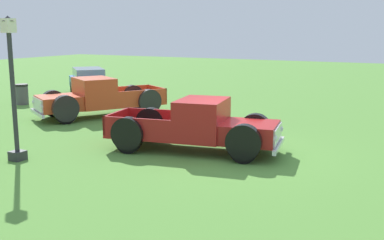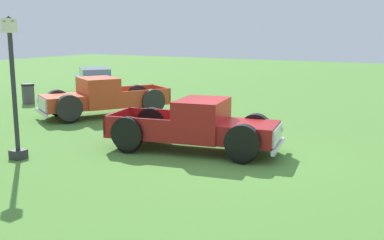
{
  "view_description": "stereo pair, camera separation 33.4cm",
  "coord_description": "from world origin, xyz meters",
  "px_view_note": "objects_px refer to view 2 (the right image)",
  "views": [
    {
      "loc": [
        -11.83,
        -5.13,
        3.44
      ],
      "look_at": [
        -0.19,
        0.99,
        0.9
      ],
      "focal_mm": 44.01,
      "sensor_mm": 36.0,
      "label": 1
    },
    {
      "loc": [
        -11.67,
        -5.42,
        3.44
      ],
      "look_at": [
        -0.19,
        0.99,
        0.9
      ],
      "focal_mm": 44.01,
      "sensor_mm": 36.0,
      "label": 2
    }
  ],
  "objects_px": {
    "pickup_truck_behind_left": "(97,98)",
    "trash_can": "(28,94)",
    "pickup_truck_foreground": "(204,127)",
    "sedan_distant_a": "(95,81)",
    "lamp_post_near": "(13,86)"
  },
  "relations": [
    {
      "from": "pickup_truck_behind_left",
      "to": "trash_can",
      "type": "distance_m",
      "value": 5.1
    },
    {
      "from": "lamp_post_near",
      "to": "trash_can",
      "type": "bearing_deg",
      "value": 46.57
    },
    {
      "from": "pickup_truck_foreground",
      "to": "trash_can",
      "type": "height_order",
      "value": "pickup_truck_foreground"
    },
    {
      "from": "pickup_truck_behind_left",
      "to": "lamp_post_near",
      "type": "bearing_deg",
      "value": -158.9
    },
    {
      "from": "sedan_distant_a",
      "to": "lamp_post_near",
      "type": "distance_m",
      "value": 12.97
    },
    {
      "from": "pickup_truck_foreground",
      "to": "sedan_distant_a",
      "type": "xyz_separation_m",
      "value": [
        7.89,
        10.76,
        0.02
      ]
    },
    {
      "from": "sedan_distant_a",
      "to": "lamp_post_near",
      "type": "bearing_deg",
      "value": -148.49
    },
    {
      "from": "lamp_post_near",
      "to": "sedan_distant_a",
      "type": "bearing_deg",
      "value": 31.51
    },
    {
      "from": "pickup_truck_behind_left",
      "to": "sedan_distant_a",
      "type": "distance_m",
      "value": 6.76
    },
    {
      "from": "sedan_distant_a",
      "to": "trash_can",
      "type": "height_order",
      "value": "sedan_distant_a"
    },
    {
      "from": "sedan_distant_a",
      "to": "pickup_truck_foreground",
      "type": "bearing_deg",
      "value": -126.26
    },
    {
      "from": "pickup_truck_foreground",
      "to": "trash_can",
      "type": "bearing_deg",
      "value": 71.48
    },
    {
      "from": "sedan_distant_a",
      "to": "pickup_truck_behind_left",
      "type": "bearing_deg",
      "value": -138.7
    },
    {
      "from": "pickup_truck_behind_left",
      "to": "lamp_post_near",
      "type": "relative_size",
      "value": 1.4
    },
    {
      "from": "pickup_truck_foreground",
      "to": "pickup_truck_behind_left",
      "type": "relative_size",
      "value": 0.98
    }
  ]
}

